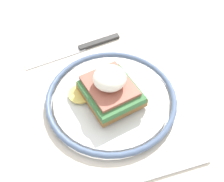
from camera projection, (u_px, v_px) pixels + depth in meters
dining_table at (121, 129)px, 0.65m from camera, size 1.05×0.78×0.72m
plate at (112, 101)px, 0.55m from camera, size 0.23×0.23×0.02m
sandwich at (111, 89)px, 0.52m from camera, size 0.11×0.11×0.07m
fork at (158, 175)px, 0.47m from camera, size 0.05×0.15×0.00m
knife at (81, 48)px, 0.64m from camera, size 0.03×0.20×0.01m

